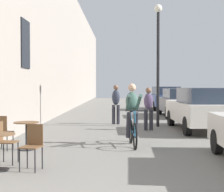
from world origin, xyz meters
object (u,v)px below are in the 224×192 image
Objects in this scene: pedestrian_mid at (116,102)px; parked_car_third at (178,102)px; parked_car_second at (202,108)px; street_lamp at (158,49)px; cyclist_on_bicycle at (132,116)px; cafe_table_far at (26,130)px; cafe_chair_mid_toward_wall at (33,143)px; parked_car_fourth at (165,98)px; pedestrian_near at (148,106)px; cafe_chair_mid_toward_street at (4,139)px; cafe_chair_far_toward_street at (3,130)px.

pedestrian_mid reaches higher than parked_car_third.
street_lamp is at bearing 140.38° from parked_car_second.
cafe_table_far is at bearing -164.01° from cyclist_on_bicycle.
cafe_chair_mid_toward_wall is 8.45m from street_lamp.
cafe_chair_mid_toward_wall is 0.18× the size of street_lamp.
parked_car_fourth is at bearing 74.47° from cafe_chair_mid_toward_wall.
pedestrian_near reaches higher than cafe_chair_mid_toward_wall.
cafe_chair_mid_toward_street is 8.33m from street_lamp.
cafe_table_far is 0.59m from cafe_chair_far_toward_street.
street_lamp is (3.99, 6.84, 2.59)m from cafe_chair_mid_toward_street.
cafe_table_far is 11.32m from parked_car_third.
parked_car_third is (6.14, 9.94, 0.26)m from cafe_chair_far_toward_street.
parked_car_fourth is at bearing 70.16° from cafe_table_far.
parked_car_second reaches higher than parked_car_third.
pedestrian_near reaches higher than parked_car_fourth.
parked_car_second is at bearing 52.36° from cafe_chair_mid_toward_wall.
cafe_chair_far_toward_street is 7.28m from parked_car_second.
parked_car_third is (4.87, 11.97, 0.26)m from cafe_chair_mid_toward_wall.
cafe_chair_far_toward_street is 0.53× the size of pedestrian_mid.
cafe_chair_far_toward_street is 0.56× the size of pedestrian_near.
cafe_chair_mid_toward_wall is at bearing -35.06° from cafe_chair_mid_toward_street.
parked_car_third is at bearing 72.85° from cyclist_on_bicycle.
cafe_chair_far_toward_street is at bearing -172.70° from cafe_table_far.
parked_car_second is at bearing 34.37° from cafe_chair_far_toward_street.
cafe_chair_mid_toward_wall is at bearing -113.93° from street_lamp.
cafe_table_far is 6.76m from parked_car_second.
cafe_chair_mid_toward_street is at bearing 144.94° from cafe_chair_mid_toward_wall.
parked_car_fourth reaches higher than parked_car_third.
pedestrian_near is 2.55m from street_lamp.
cafe_table_far is 5.36m from pedestrian_near.
cafe_chair_mid_toward_wall is at bearing -127.64° from parked_car_second.
parked_car_second reaches higher than cafe_chair_mid_toward_street.
pedestrian_near is (0.72, 3.28, 0.08)m from cyclist_on_bicycle.
cafe_chair_far_toward_street is 0.18× the size of street_lamp.
pedestrian_mid is (2.25, 6.10, 0.43)m from cafe_table_far.
parked_car_fourth is at bearing 89.50° from parked_car_second.
street_lamp reaches higher than parked_car_third.
pedestrian_mid is 0.34× the size of street_lamp.
pedestrian_near is (4.05, 4.14, 0.37)m from cafe_chair_far_toward_street.
cafe_table_far is at bearing -110.21° from pedestrian_mid.
cafe_chair_far_toward_street is 3.46m from cyclist_on_bicycle.
street_lamp is 2.98m from parked_car_second.
pedestrian_mid is 9.75m from parked_car_fourth.
parked_car_fourth is at bearing 79.20° from cyclist_on_bicycle.
pedestrian_mid is 5.01m from parked_car_third.
cafe_chair_mid_toward_street is at bearing -139.56° from cyclist_on_bicycle.
parked_car_fourth reaches higher than cafe_table_far.
parked_car_fourth reaches higher than parked_car_second.
cyclist_on_bicycle is (3.34, 0.86, 0.29)m from cafe_chair_far_toward_street.
cafe_chair_mid_toward_wall is (0.73, -0.51, 0.00)m from cafe_chair_mid_toward_street.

